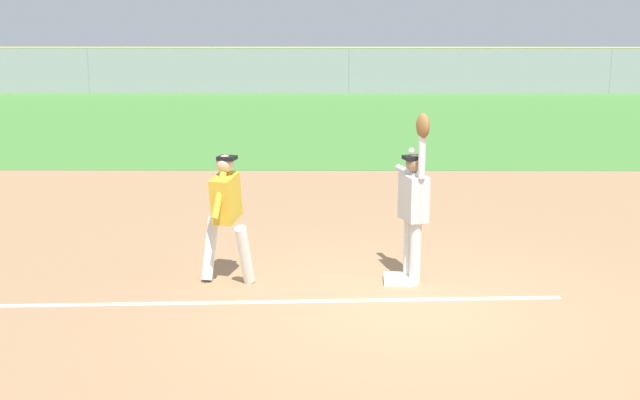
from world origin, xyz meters
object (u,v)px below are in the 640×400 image
fielder (414,200)px  parked_car_green (148,73)px  runner (226,210)px  parked_car_tan (432,73)px  parked_car_black (563,73)px  baseball (412,151)px  parked_car_silver (284,73)px  first_base (398,279)px

fielder → parked_car_green: bearing=-89.1°
runner → parked_car_tan: 27.60m
parked_car_black → baseball: bearing=-105.8°
fielder → parked_car_silver: bearing=-101.5°
parked_car_tan → parked_car_black: same height
first_base → runner: size_ratio=0.22×
parked_car_silver → parked_car_tan: 6.66m
parked_car_green → parked_car_silver: size_ratio=0.99×
runner → parked_car_tan: bearing=92.7°
fielder → parked_car_tan: size_ratio=0.52×
first_base → baseball: size_ratio=5.14×
parked_car_tan → baseball: bearing=-97.4°
runner → baseball: baseball is taller
baseball → parked_car_black: (9.67, 27.21, -1.11)m
baseball → parked_car_silver: size_ratio=0.02×
parked_car_green → parked_car_tan: 12.81m
fielder → parked_car_tan: fielder is taller
baseball → parked_car_green: baseball is taller
parked_car_silver → parked_car_tan: size_ratio=1.01×
parked_car_green → parked_car_black: (18.79, 0.26, 0.00)m
first_base → parked_car_tan: 27.16m
parked_car_silver → parked_car_tan: (6.66, 0.04, 0.00)m
parked_car_silver → parked_car_black: size_ratio=0.98×
runner → parked_car_silver: (-0.59, 26.88, -0.32)m
fielder → parked_car_black: bearing=-127.5°
parked_car_tan → parked_car_silver: bearing=-179.3°
fielder → runner: (-2.45, -0.02, -0.12)m
baseball → parked_car_silver: baseball is taller
parked_car_green → parked_car_black: 18.80m
parked_car_green → fielder: bearing=-71.4°
first_base → parked_car_tan: (3.81, 26.89, 0.63)m
fielder → baseball: bearing=33.4°
runner → parked_car_green: (-6.74, 26.90, -0.32)m
baseball → fielder: bearing=51.4°
fielder → parked_car_silver: 27.03m
first_base → parked_car_green: 28.35m
parked_car_tan → parked_car_black: 5.99m
first_base → runner: (-2.26, -0.03, 0.96)m
fielder → parked_car_green: size_ratio=0.52×
first_base → parked_car_black: (9.79, 27.13, 0.63)m
baseball → parked_car_tan: (3.69, 26.97, -1.11)m
runner → baseball: size_ratio=23.24×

